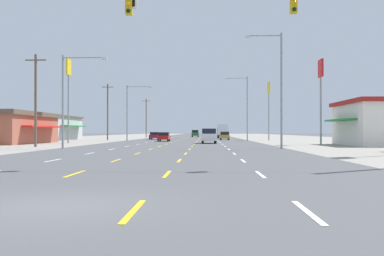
{
  "coord_description": "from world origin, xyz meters",
  "views": [
    {
      "loc": [
        3.22,
        -9.26,
        1.62
      ],
      "look_at": [
        0.84,
        64.25,
        2.18
      ],
      "focal_mm": 40.58,
      "sensor_mm": 36.0,
      "label": 1
    }
  ],
  "objects_px": {
    "suv_inner_right_nearest": "(209,136)",
    "streetlight_left_row_1": "(130,108)",
    "streetlight_right_row_1": "(245,104)",
    "sedan_far_left_midfar": "(155,136)",
    "sedan_inner_right_farther": "(207,134)",
    "streetlight_left_row_0": "(68,94)",
    "sedan_inner_left_near": "(164,137)",
    "hatchback_far_right_mid": "(225,136)",
    "suv_center_turn_farthest": "(195,133)",
    "pole_sign_right_row_1": "(321,81)",
    "streetlight_right_row_0": "(278,83)",
    "box_truck_far_right_far": "(223,130)",
    "pole_sign_right_row_2": "(269,97)",
    "pole_sign_left_row_1": "(68,82)"
  },
  "relations": [
    {
      "from": "suv_inner_right_nearest",
      "to": "streetlight_left_row_1",
      "type": "xyz_separation_m",
      "value": [
        -13.3,
        14.66,
        4.49
      ]
    },
    {
      "from": "streetlight_right_row_1",
      "to": "sedan_far_left_midfar",
      "type": "bearing_deg",
      "value": 141.87
    },
    {
      "from": "sedan_inner_right_farther",
      "to": "streetlight_left_row_0",
      "type": "relative_size",
      "value": 0.51
    },
    {
      "from": "suv_inner_right_nearest",
      "to": "sedan_inner_left_near",
      "type": "relative_size",
      "value": 1.09
    },
    {
      "from": "hatchback_far_right_mid",
      "to": "streetlight_left_row_1",
      "type": "bearing_deg",
      "value": -150.16
    },
    {
      "from": "sedan_far_left_midfar",
      "to": "sedan_inner_right_farther",
      "type": "height_order",
      "value": "same"
    },
    {
      "from": "suv_center_turn_farthest",
      "to": "streetlight_left_row_1",
      "type": "height_order",
      "value": "streetlight_left_row_1"
    },
    {
      "from": "streetlight_left_row_1",
      "to": "sedan_inner_left_near",
      "type": "bearing_deg",
      "value": -26.3
    },
    {
      "from": "pole_sign_right_row_1",
      "to": "streetlight_left_row_0",
      "type": "relative_size",
      "value": 1.17
    },
    {
      "from": "pole_sign_right_row_1",
      "to": "streetlight_right_row_0",
      "type": "xyz_separation_m",
      "value": [
        -7.14,
        -12.44,
        -1.57
      ]
    },
    {
      "from": "streetlight_right_row_1",
      "to": "sedan_inner_left_near",
      "type": "bearing_deg",
      "value": -167.32
    },
    {
      "from": "streetlight_right_row_1",
      "to": "pole_sign_right_row_1",
      "type": "bearing_deg",
      "value": -70.68
    },
    {
      "from": "sedan_inner_left_near",
      "to": "streetlight_left_row_0",
      "type": "distance_m",
      "value": 30.83
    },
    {
      "from": "box_truck_far_right_far",
      "to": "pole_sign_right_row_1",
      "type": "height_order",
      "value": "pole_sign_right_row_1"
    },
    {
      "from": "streetlight_left_row_0",
      "to": "pole_sign_right_row_1",
      "type": "bearing_deg",
      "value": 25.01
    },
    {
      "from": "sedan_inner_right_farther",
      "to": "pole_sign_right_row_2",
      "type": "bearing_deg",
      "value": -76.6
    },
    {
      "from": "hatchback_far_right_mid",
      "to": "box_truck_far_right_far",
      "type": "bearing_deg",
      "value": 88.89
    },
    {
      "from": "sedan_inner_left_near",
      "to": "pole_sign_right_row_2",
      "type": "bearing_deg",
      "value": 22.54
    },
    {
      "from": "sedan_inner_left_near",
      "to": "box_truck_far_right_far",
      "type": "distance_m",
      "value": 34.02
    },
    {
      "from": "pole_sign_right_row_1",
      "to": "streetlight_left_row_1",
      "type": "distance_m",
      "value": 33.69
    },
    {
      "from": "box_truck_far_right_far",
      "to": "streetlight_left_row_0",
      "type": "bearing_deg",
      "value": -105.13
    },
    {
      "from": "pole_sign_right_row_1",
      "to": "streetlight_left_row_0",
      "type": "bearing_deg",
      "value": -154.99
    },
    {
      "from": "sedan_inner_left_near",
      "to": "pole_sign_right_row_1",
      "type": "height_order",
      "value": "pole_sign_right_row_1"
    },
    {
      "from": "suv_center_turn_farthest",
      "to": "sedan_far_left_midfar",
      "type": "bearing_deg",
      "value": -100.84
    },
    {
      "from": "streetlight_left_row_1",
      "to": "pole_sign_left_row_1",
      "type": "bearing_deg",
      "value": -112.56
    },
    {
      "from": "hatchback_far_right_mid",
      "to": "pole_sign_left_row_1",
      "type": "distance_m",
      "value": 33.45
    },
    {
      "from": "hatchback_far_right_mid",
      "to": "sedan_inner_right_farther",
      "type": "relative_size",
      "value": 0.87
    },
    {
      "from": "sedan_inner_left_near",
      "to": "sedan_inner_right_farther",
      "type": "xyz_separation_m",
      "value": [
        7.05,
        53.28,
        0.0
      ]
    },
    {
      "from": "pole_sign_left_row_1",
      "to": "streetlight_right_row_0",
      "type": "bearing_deg",
      "value": -36.23
    },
    {
      "from": "streetlight_left_row_1",
      "to": "pole_sign_right_row_2",
      "type": "bearing_deg",
      "value": 10.46
    },
    {
      "from": "suv_inner_right_nearest",
      "to": "sedan_inner_left_near",
      "type": "xyz_separation_m",
      "value": [
        -7.2,
        11.65,
        -0.27
      ]
    },
    {
      "from": "pole_sign_left_row_1",
      "to": "streetlight_right_row_1",
      "type": "bearing_deg",
      "value": 29.27
    },
    {
      "from": "box_truck_far_right_far",
      "to": "sedan_inner_left_near",
      "type": "bearing_deg",
      "value": -108.38
    },
    {
      "from": "streetlight_left_row_0",
      "to": "streetlight_right_row_1",
      "type": "distance_m",
      "value": 38.27
    },
    {
      "from": "sedan_far_left_midfar",
      "to": "box_truck_far_right_far",
      "type": "xyz_separation_m",
      "value": [
        14.16,
        16.04,
        1.08
      ]
    },
    {
      "from": "hatchback_far_right_mid",
      "to": "sedan_far_left_midfar",
      "type": "xyz_separation_m",
      "value": [
        -13.78,
        3.79,
        -0.03
      ]
    },
    {
      "from": "pole_sign_left_row_1",
      "to": "sedan_inner_right_farther",
      "type": "bearing_deg",
      "value": 73.53
    },
    {
      "from": "streetlight_left_row_1",
      "to": "streetlight_right_row_0",
      "type": "bearing_deg",
      "value": -59.3
    },
    {
      "from": "sedan_inner_right_farther",
      "to": "pole_sign_right_row_1",
      "type": "height_order",
      "value": "pole_sign_right_row_1"
    },
    {
      "from": "streetlight_left_row_0",
      "to": "streetlight_right_row_0",
      "type": "bearing_deg",
      "value": 0.0
    },
    {
      "from": "suv_inner_right_nearest",
      "to": "hatchback_far_right_mid",
      "type": "height_order",
      "value": "suv_inner_right_nearest"
    },
    {
      "from": "suv_center_turn_farthest",
      "to": "streetlight_right_row_1",
      "type": "distance_m",
      "value": 51.85
    },
    {
      "from": "box_truck_far_right_far",
      "to": "sedan_inner_right_farther",
      "type": "height_order",
      "value": "box_truck_far_right_far"
    },
    {
      "from": "suv_center_turn_farthest",
      "to": "pole_sign_right_row_2",
      "type": "bearing_deg",
      "value": -72.89
    },
    {
      "from": "sedan_inner_right_farther",
      "to": "streetlight_left_row_0",
      "type": "height_order",
      "value": "streetlight_left_row_0"
    },
    {
      "from": "hatchback_far_right_mid",
      "to": "streetlight_right_row_0",
      "type": "height_order",
      "value": "streetlight_right_row_0"
    },
    {
      "from": "suv_center_turn_farthest",
      "to": "pole_sign_right_row_2",
      "type": "relative_size",
      "value": 0.47
    },
    {
      "from": "streetlight_right_row_0",
      "to": "sedan_far_left_midfar",
      "type": "bearing_deg",
      "value": 110.1
    },
    {
      "from": "suv_inner_right_nearest",
      "to": "streetlight_left_row_1",
      "type": "relative_size",
      "value": 0.52
    },
    {
      "from": "streetlight_left_row_0",
      "to": "streetlight_right_row_0",
      "type": "distance_m",
      "value": 19.55
    }
  ]
}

